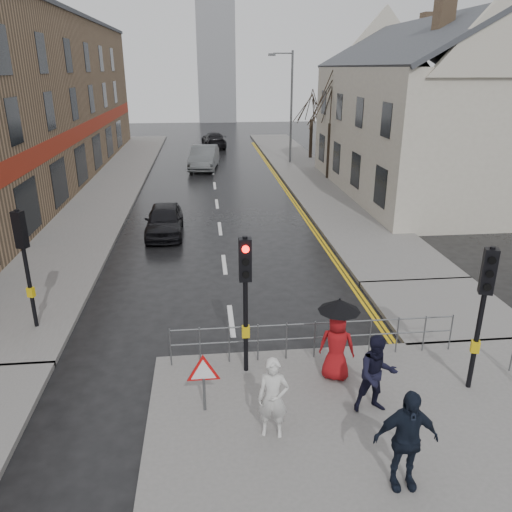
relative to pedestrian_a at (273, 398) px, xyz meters
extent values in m
plane|color=black|center=(-0.53, 2.10, -0.99)|extent=(120.00, 120.00, 0.00)
cube|color=#605E5B|center=(2.47, -1.40, -0.92)|extent=(10.00, 9.00, 0.14)
cube|color=#605E5B|center=(-7.03, 25.10, -0.92)|extent=(4.00, 44.00, 0.14)
cube|color=#605E5B|center=(5.97, 27.10, -0.92)|extent=(4.00, 40.00, 0.14)
cube|color=#605E5B|center=(5.97, 5.10, -0.92)|extent=(4.00, 4.20, 0.14)
cube|color=#84684C|center=(-12.53, 24.10, 4.01)|extent=(8.00, 42.00, 10.00)
cube|color=beige|center=(11.47, 20.10, 2.51)|extent=(9.00, 16.00, 7.00)
cube|color=#84684C|center=(9.97, 16.10, 8.21)|extent=(0.70, 0.90, 1.80)
cube|color=#84684C|center=(12.67, 24.10, 8.21)|extent=(0.70, 0.90, 1.80)
cube|color=gray|center=(0.97, 64.10, 8.01)|extent=(5.00, 5.00, 18.00)
cylinder|color=black|center=(-0.33, 2.30, 0.85)|extent=(0.11, 0.11, 3.40)
cube|color=black|center=(-0.33, 2.30, 2.00)|extent=(0.28, 0.22, 1.00)
cylinder|color=#FF0C07|center=(-0.33, 2.16, 2.30)|extent=(0.16, 0.04, 0.16)
cylinder|color=black|center=(-0.33, 2.16, 2.00)|extent=(0.16, 0.04, 0.16)
cylinder|color=black|center=(-0.33, 2.16, 1.70)|extent=(0.16, 0.04, 0.16)
cube|color=gold|center=(-0.33, 2.30, 0.20)|extent=(0.18, 0.14, 0.28)
cylinder|color=black|center=(4.67, 1.10, 0.85)|extent=(0.11, 0.11, 3.40)
cube|color=black|center=(4.67, 1.10, 2.00)|extent=(0.34, 0.30, 1.00)
cylinder|color=black|center=(4.62, 0.96, 2.30)|extent=(0.16, 0.09, 0.16)
cylinder|color=black|center=(4.62, 0.96, 2.00)|extent=(0.16, 0.09, 0.16)
cylinder|color=black|center=(4.62, 0.96, 1.70)|extent=(0.16, 0.09, 0.16)
cube|color=gold|center=(4.67, 1.10, 0.20)|extent=(0.22, 0.19, 0.28)
cylinder|color=black|center=(-6.03, 5.10, 0.85)|extent=(0.11, 0.11, 3.40)
cube|color=black|center=(-6.03, 5.10, 2.00)|extent=(0.34, 0.30, 1.00)
cylinder|color=black|center=(-5.98, 5.23, 2.30)|extent=(0.16, 0.09, 0.16)
cylinder|color=black|center=(-5.98, 5.23, 2.00)|extent=(0.16, 0.09, 0.16)
cylinder|color=black|center=(-5.98, 5.23, 1.70)|extent=(0.16, 0.09, 0.16)
cube|color=gold|center=(-6.03, 5.10, 0.20)|extent=(0.22, 0.19, 0.28)
cylinder|color=#595B5E|center=(-2.13, 2.70, -0.35)|extent=(0.04, 0.04, 1.00)
cylinder|color=#595B5E|center=(4.97, 2.70, -0.35)|extent=(0.04, 0.04, 1.00)
cylinder|color=#595B5E|center=(1.42, 2.70, 0.10)|extent=(7.10, 0.04, 0.04)
cylinder|color=#595B5E|center=(1.42, 2.70, -0.30)|extent=(7.10, 0.04, 0.04)
cylinder|color=#595B5E|center=(-1.33, 0.90, -0.42)|extent=(0.06, 0.06, 0.85)
cylinder|color=red|center=(-1.33, 0.90, 0.10)|extent=(0.80, 0.03, 0.80)
cylinder|color=white|center=(-1.33, 0.88, 0.10)|extent=(0.60, 0.03, 0.60)
cylinder|color=#595B5E|center=(5.47, 30.10, 3.15)|extent=(0.16, 0.16, 8.00)
cylinder|color=#595B5E|center=(4.77, 30.10, 6.95)|extent=(1.40, 0.10, 0.10)
cube|color=#595B5E|center=(3.97, 30.10, 6.85)|extent=(0.50, 0.25, 0.18)
cylinder|color=black|center=(6.97, 24.10, 0.90)|extent=(0.26, 0.26, 3.50)
cylinder|color=black|center=(7.47, 32.10, 0.65)|extent=(0.26, 0.26, 3.00)
imported|color=silver|center=(0.00, 0.00, 0.00)|extent=(0.69, 0.52, 1.70)
imported|color=black|center=(2.24, 0.52, 0.03)|extent=(0.86, 0.67, 1.76)
imported|color=maroon|center=(1.72, 1.78, -0.01)|extent=(0.96, 0.79, 1.69)
cylinder|color=black|center=(1.72, 1.78, 0.09)|extent=(0.02, 0.02, 1.89)
cone|color=black|center=(1.72, 1.78, 1.04)|extent=(0.96, 0.96, 0.28)
imported|color=black|center=(2.06, -1.49, 0.10)|extent=(1.14, 0.51, 1.91)
imported|color=black|center=(-2.99, 13.51, -0.32)|extent=(1.64, 3.97, 1.35)
imported|color=#4D5052|center=(-1.13, 28.78, -0.15)|extent=(2.37, 5.24, 1.67)
imported|color=black|center=(-0.17, 39.28, -0.30)|extent=(2.41, 4.92, 1.38)
camera|label=1|loc=(-1.17, -7.96, 5.98)|focal=35.00mm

